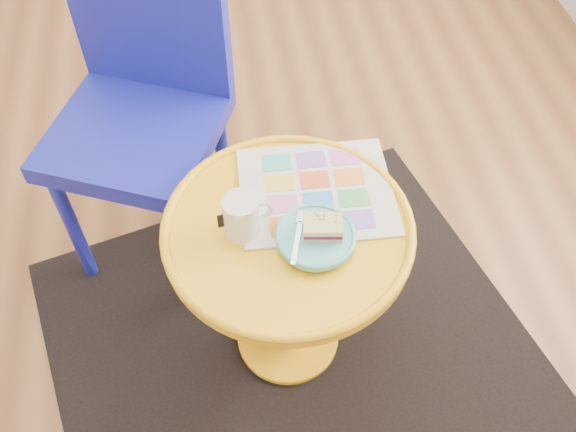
{
  "coord_description": "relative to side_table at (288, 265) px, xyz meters",
  "views": [
    {
      "loc": [
        0.37,
        -1.24,
        1.68
      ],
      "look_at": [
        0.5,
        -0.39,
        0.58
      ],
      "focal_mm": 40.0,
      "sensor_mm": 36.0,
      "label": 1
    }
  ],
  "objects": [
    {
      "name": "rug",
      "position": [
        0.0,
        0.0,
        -0.38
      ],
      "size": [
        1.53,
        1.39,
        0.01
      ],
      "primitive_type": "cube",
      "rotation": [
        0.0,
        0.0,
        0.25
      ],
      "color": "black",
      "rests_on": "ground"
    },
    {
      "name": "floor",
      "position": [
        -0.5,
        0.39,
        -0.39
      ],
      "size": [
        4.0,
        4.0,
        0.0
      ],
      "primitive_type": "plane",
      "color": "brown",
      "rests_on": "ground"
    },
    {
      "name": "newspaper",
      "position": [
        0.08,
        0.09,
        0.15
      ],
      "size": [
        0.37,
        0.32,
        0.01
      ],
      "primitive_type": "cube",
      "rotation": [
        0.0,
        0.0,
        -0.05
      ],
      "color": "silver",
      "rests_on": "side_table"
    },
    {
      "name": "fork",
      "position": [
        0.01,
        -0.05,
        0.18
      ],
      "size": [
        0.06,
        0.14,
        0.0
      ],
      "rotation": [
        0.0,
        0.0,
        -0.31
      ],
      "color": "silver",
      "rests_on": "plate"
    },
    {
      "name": "side_table",
      "position": [
        0.0,
        0.0,
        0.0
      ],
      "size": [
        0.57,
        0.57,
        0.54
      ],
      "color": "yellow",
      "rests_on": "ground"
    },
    {
      "name": "chair",
      "position": [
        -0.31,
        0.47,
        0.16
      ],
      "size": [
        0.56,
        0.56,
        0.95
      ],
      "rotation": [
        0.0,
        0.0,
        -0.42
      ],
      "color": "#181DA0",
      "rests_on": "ground"
    },
    {
      "name": "plate",
      "position": [
        0.05,
        -0.05,
        0.17
      ],
      "size": [
        0.17,
        0.17,
        0.02
      ],
      "color": "#5BC1BF",
      "rests_on": "newspaper"
    },
    {
      "name": "cake_slice",
      "position": [
        0.07,
        -0.05,
        0.2
      ],
      "size": [
        0.09,
        0.07,
        0.04
      ],
      "rotation": [
        0.0,
        0.0,
        -0.15
      ],
      "color": "#D3BC8C",
      "rests_on": "plate"
    },
    {
      "name": "mug",
      "position": [
        -0.1,
        0.01,
        0.21
      ],
      "size": [
        0.11,
        0.08,
        0.1
      ],
      "rotation": [
        0.0,
        0.0,
        0.12
      ],
      "color": "silver",
      "rests_on": "side_table"
    }
  ]
}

